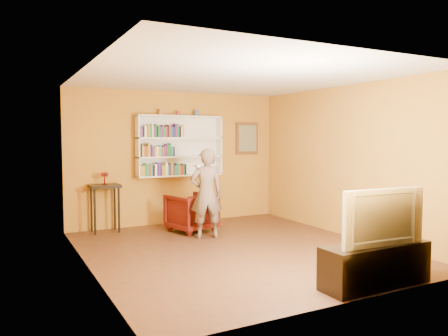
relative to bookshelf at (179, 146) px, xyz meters
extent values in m
cube|color=#472916|center=(0.00, -2.41, -1.65)|extent=(5.30, 5.80, 0.12)
cube|color=#B07620|center=(0.00, 0.11, -0.24)|extent=(5.30, 0.04, 2.70)
cube|color=#B07620|center=(0.00, -4.93, -0.24)|extent=(5.30, 0.04, 2.70)
cube|color=#B07620|center=(-2.27, -2.41, -0.24)|extent=(0.04, 5.80, 2.70)
cube|color=#B07620|center=(2.27, -2.41, -0.24)|extent=(0.04, 5.80, 2.70)
cube|color=silver|center=(0.00, -2.41, 1.14)|extent=(5.30, 5.80, 0.06)
cube|color=white|center=(0.00, 0.07, 0.01)|extent=(1.80, 0.03, 1.20)
cube|color=white|center=(-0.89, -0.06, 0.01)|extent=(0.03, 0.28, 1.20)
cube|color=white|center=(0.89, -0.06, 0.01)|extent=(0.03, 0.28, 1.20)
cube|color=white|center=(0.00, -0.06, -0.59)|extent=(1.80, 0.28, 0.03)
cube|color=white|center=(0.00, -0.06, -0.21)|extent=(1.80, 0.28, 0.03)
cube|color=white|center=(0.00, -0.06, 0.17)|extent=(1.80, 0.28, 0.03)
cube|color=white|center=(0.00, -0.06, 0.61)|extent=(1.80, 0.28, 0.03)
cube|color=gold|center=(-0.84, -0.11, -0.48)|extent=(0.04, 0.17, 0.21)
cube|color=gold|center=(-0.80, -0.10, -0.47)|extent=(0.04, 0.18, 0.22)
cube|color=#1A7732|center=(-0.76, -0.12, -0.45)|extent=(0.04, 0.14, 0.26)
cube|color=teal|center=(-0.72, -0.12, -0.46)|extent=(0.03, 0.14, 0.25)
cube|color=#92421A|center=(-0.68, -0.10, -0.47)|extent=(0.04, 0.19, 0.23)
cube|color=teal|center=(-0.64, -0.10, -0.46)|extent=(0.03, 0.19, 0.23)
cube|color=black|center=(-0.60, -0.10, -0.48)|extent=(0.04, 0.17, 0.21)
cube|color=white|center=(-0.55, -0.12, -0.46)|extent=(0.04, 0.15, 0.24)
cube|color=navy|center=(-0.52, -0.12, -0.45)|extent=(0.02, 0.15, 0.27)
cube|color=#55246D|center=(-0.48, -0.10, -0.45)|extent=(0.04, 0.18, 0.25)
cube|color=navy|center=(-0.44, -0.12, -0.45)|extent=(0.03, 0.15, 0.25)
cube|color=gold|center=(-0.41, -0.12, -0.48)|extent=(0.04, 0.14, 0.20)
cube|color=gold|center=(-0.37, -0.10, -0.48)|extent=(0.03, 0.18, 0.20)
cube|color=white|center=(-0.33, -0.11, -0.45)|extent=(0.04, 0.15, 0.26)
cube|color=teal|center=(-0.29, -0.11, -0.48)|extent=(0.02, 0.15, 0.20)
cube|color=#55246D|center=(-0.26, -0.11, -0.46)|extent=(0.02, 0.17, 0.23)
cube|color=gold|center=(-0.22, -0.10, -0.45)|extent=(0.04, 0.18, 0.25)
cube|color=#55246D|center=(-0.18, -0.11, -0.46)|extent=(0.03, 0.16, 0.24)
cube|color=teal|center=(-0.14, -0.11, -0.48)|extent=(0.04, 0.16, 0.19)
cube|color=teal|center=(-0.10, -0.10, -0.46)|extent=(0.03, 0.17, 0.23)
cube|color=gold|center=(-0.05, -0.12, -0.48)|extent=(0.04, 0.14, 0.20)
cube|color=#AF1B31|center=(-0.01, -0.10, -0.48)|extent=(0.04, 0.18, 0.20)
cube|color=#1A7732|center=(0.03, -0.11, -0.47)|extent=(0.03, 0.15, 0.23)
cube|color=black|center=(0.07, -0.11, -0.47)|extent=(0.03, 0.16, 0.22)
cube|color=black|center=(-0.85, -0.10, -0.07)|extent=(0.03, 0.18, 0.26)
cube|color=gold|center=(-0.81, -0.12, -0.09)|extent=(0.04, 0.14, 0.22)
cube|color=#92421A|center=(-0.77, -0.10, -0.10)|extent=(0.03, 0.18, 0.20)
cube|color=#92421A|center=(-0.73, -0.12, -0.10)|extent=(0.04, 0.14, 0.21)
cube|color=gold|center=(-0.69, -0.11, -0.07)|extent=(0.04, 0.17, 0.27)
cube|color=navy|center=(-0.65, -0.12, -0.08)|extent=(0.03, 0.15, 0.24)
cube|color=#55246D|center=(-0.60, -0.11, -0.10)|extent=(0.04, 0.15, 0.19)
cube|color=gold|center=(-0.56, -0.11, -0.10)|extent=(0.03, 0.15, 0.19)
cube|color=white|center=(-0.52, -0.11, -0.10)|extent=(0.03, 0.15, 0.20)
cube|color=gold|center=(-0.49, -0.10, -0.10)|extent=(0.02, 0.18, 0.20)
cube|color=teal|center=(-0.45, -0.11, -0.09)|extent=(0.03, 0.16, 0.22)
cube|color=#92421A|center=(-0.41, -0.10, -0.10)|extent=(0.04, 0.17, 0.19)
cube|color=#55246D|center=(-0.36, -0.10, -0.09)|extent=(0.04, 0.18, 0.22)
cube|color=#55246D|center=(-0.32, -0.11, -0.07)|extent=(0.02, 0.16, 0.25)
cube|color=#1A7732|center=(-0.28, -0.12, -0.08)|extent=(0.04, 0.15, 0.23)
cube|color=#1A7732|center=(-0.25, -0.10, -0.07)|extent=(0.02, 0.19, 0.26)
cube|color=teal|center=(-0.21, -0.10, -0.10)|extent=(0.04, 0.17, 0.20)
cube|color=navy|center=(-0.17, -0.12, -0.10)|extent=(0.03, 0.14, 0.20)
cube|color=#55246D|center=(-0.84, -0.10, 0.29)|extent=(0.04, 0.18, 0.21)
cube|color=black|center=(-0.79, -0.11, 0.28)|extent=(0.03, 0.16, 0.19)
cube|color=white|center=(-0.75, -0.10, 0.29)|extent=(0.04, 0.17, 0.22)
cube|color=#AF1B31|center=(-0.72, -0.11, 0.29)|extent=(0.02, 0.17, 0.21)
cube|color=gold|center=(-0.69, -0.11, 0.30)|extent=(0.02, 0.17, 0.25)
cube|color=#1A7732|center=(-0.65, -0.11, 0.29)|extent=(0.04, 0.15, 0.21)
cube|color=white|center=(-0.61, -0.11, 0.31)|extent=(0.03, 0.17, 0.26)
cube|color=#55246D|center=(-0.58, -0.12, 0.29)|extent=(0.03, 0.14, 0.22)
cube|color=#1A7732|center=(-0.55, -0.11, 0.31)|extent=(0.03, 0.17, 0.26)
cube|color=black|center=(-0.52, -0.12, 0.29)|extent=(0.02, 0.14, 0.22)
cube|color=#1A7732|center=(-0.48, -0.10, 0.29)|extent=(0.04, 0.18, 0.23)
cube|color=#55246D|center=(-0.44, -0.12, 0.28)|extent=(0.03, 0.14, 0.21)
cube|color=#55246D|center=(-0.41, -0.12, 0.30)|extent=(0.03, 0.14, 0.24)
cube|color=#1A7732|center=(-0.37, -0.11, 0.28)|extent=(0.03, 0.17, 0.20)
cube|color=#AF1B31|center=(-0.33, -0.10, 0.29)|extent=(0.04, 0.18, 0.21)
cube|color=black|center=(-0.29, -0.11, 0.30)|extent=(0.02, 0.15, 0.25)
cube|color=#AF1B31|center=(-0.26, -0.12, 0.30)|extent=(0.03, 0.14, 0.24)
cube|color=#1A7732|center=(-0.23, -0.10, 0.28)|extent=(0.03, 0.17, 0.21)
cube|color=navy|center=(-0.19, -0.11, 0.28)|extent=(0.03, 0.16, 0.21)
cube|color=navy|center=(-0.16, -0.11, 0.28)|extent=(0.03, 0.16, 0.21)
cube|color=#55246D|center=(-0.12, -0.10, 0.31)|extent=(0.04, 0.19, 0.27)
cube|color=#1A7732|center=(-0.08, -0.09, 0.31)|extent=(0.03, 0.19, 0.26)
cube|color=black|center=(-0.04, -0.10, 0.29)|extent=(0.04, 0.18, 0.21)
cube|color=white|center=(0.00, -0.10, 0.29)|extent=(0.03, 0.19, 0.22)
cube|color=gold|center=(0.03, -0.11, 0.30)|extent=(0.03, 0.16, 0.24)
cube|color=#A1552E|center=(-0.40, -0.06, 0.67)|extent=(0.08, 0.08, 0.11)
cube|color=maroon|center=(-0.03, -0.06, 0.67)|extent=(0.07, 0.07, 0.09)
cube|color=#445371|center=(0.37, -0.06, 0.68)|extent=(0.09, 0.09, 0.12)
cube|color=brown|center=(1.65, 0.06, 0.16)|extent=(0.55, 0.04, 0.70)
cube|color=gray|center=(1.65, 0.03, 0.16)|extent=(0.45, 0.02, 0.58)
cylinder|color=black|center=(-1.77, -0.32, -1.18)|extent=(0.04, 0.04, 0.84)
cylinder|color=black|center=(-1.33, -0.32, -1.18)|extent=(0.04, 0.04, 0.84)
cylinder|color=black|center=(-1.77, 0.00, -1.18)|extent=(0.04, 0.04, 0.84)
cylinder|color=black|center=(-1.33, 0.00, -1.18)|extent=(0.04, 0.04, 0.84)
cube|color=black|center=(-1.55, -0.16, -0.73)|extent=(0.55, 0.42, 0.06)
cylinder|color=maroon|center=(-1.55, -0.16, -0.69)|extent=(0.10, 0.10, 0.02)
cylinder|color=maroon|center=(-1.55, -0.16, -0.62)|extent=(0.03, 0.03, 0.12)
ellipsoid|color=maroon|center=(-1.55, -0.16, -0.51)|extent=(0.13, 0.13, 0.09)
cylinder|color=beige|center=(-1.48, -0.16, -0.52)|extent=(0.01, 0.01, 0.10)
cylinder|color=beige|center=(-1.49, -0.12, -0.52)|extent=(0.01, 0.01, 0.10)
cylinder|color=beige|center=(-1.53, -0.10, -0.52)|extent=(0.01, 0.01, 0.10)
cylinder|color=beige|center=(-1.57, -0.10, -0.52)|extent=(0.01, 0.01, 0.10)
cylinder|color=beige|center=(-1.60, -0.12, -0.52)|extent=(0.01, 0.01, 0.10)
cylinder|color=beige|center=(-1.61, -0.16, -0.52)|extent=(0.01, 0.01, 0.10)
cylinder|color=beige|center=(-1.60, -0.20, -0.52)|extent=(0.01, 0.01, 0.10)
cylinder|color=beige|center=(-1.57, -0.22, -0.52)|extent=(0.01, 0.01, 0.10)
cylinder|color=beige|center=(-1.53, -0.22, -0.52)|extent=(0.01, 0.01, 0.10)
cylinder|color=beige|center=(-1.49, -0.20, -0.52)|extent=(0.01, 0.01, 0.10)
imported|color=#3F0604|center=(-0.08, -0.83, -1.23)|extent=(0.94, 0.96, 0.72)
imported|color=brown|center=(-0.07, -1.47, -0.80)|extent=(0.65, 0.50, 1.58)
cube|color=white|center=(-0.41, -1.83, -0.29)|extent=(0.04, 0.15, 0.04)
cube|color=black|center=(0.65, -4.66, -1.34)|extent=(1.43, 0.43, 0.51)
imported|color=black|center=(0.65, -4.66, -0.75)|extent=(1.17, 0.21, 0.67)
camera|label=1|loc=(-3.31, -8.35, 0.18)|focal=35.00mm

